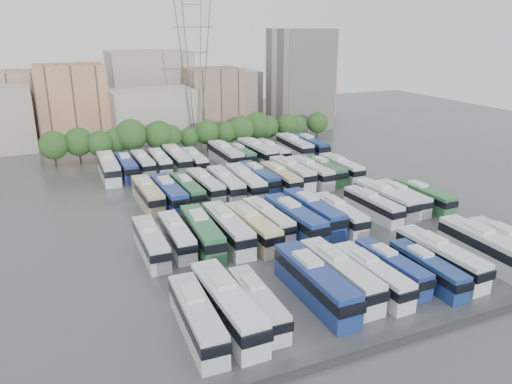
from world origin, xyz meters
name	(u,v)px	position (x,y,z in m)	size (l,w,h in m)	color
ground	(284,214)	(0.00, 0.00, 0.00)	(220.00, 220.00, 0.00)	#424447
parapet	(443,329)	(0.00, -33.00, 0.25)	(56.00, 0.50, 0.50)	#2D2D30
tree_line	(193,133)	(-1.39, 42.09, 4.38)	(66.42, 7.67, 8.51)	black
city_buildings	(137,100)	(-7.46, 71.86, 7.87)	(102.00, 35.00, 20.00)	#9E998E
apartment_tower	(300,79)	(34.00, 58.00, 13.00)	(14.00, 14.00, 26.00)	silver
electricity_pylon	(194,63)	(2.00, 50.00, 18.66)	(9.00, 6.91, 33.83)	slate
bus_r0_s0	(197,317)	(-21.31, -24.16, 1.88)	(3.11, 12.28, 3.83)	silver
bus_r0_s1	(227,305)	(-18.11, -23.65, 2.08)	(3.26, 13.58, 4.24)	white
bus_r0_s2	(257,302)	(-15.04, -23.79, 1.70)	(2.68, 11.09, 3.46)	silver
bus_r0_s4	(315,282)	(-8.21, -23.17, 2.11)	(3.03, 13.69, 4.29)	navy
bus_r0_s5	(340,274)	(-4.82, -22.58, 2.00)	(3.00, 13.00, 4.07)	silver
bus_r0_s6	(371,275)	(-1.53, -23.81, 1.80)	(2.83, 11.74, 3.67)	silver
bus_r0_s7	(391,267)	(1.72, -23.05, 1.68)	(2.78, 11.01, 3.43)	navy
bus_r0_s8	(427,269)	(5.13, -24.98, 1.68)	(2.53, 10.95, 3.43)	navy
bus_r0_s9	(441,257)	(8.21, -23.70, 1.94)	(3.13, 12.67, 3.95)	silver
bus_r0_s11	(487,248)	(14.84, -24.29, 2.11)	(3.15, 13.72, 4.29)	silver
bus_r0_s12	(511,246)	(18.26, -24.82, 1.91)	(3.15, 12.52, 3.90)	silver
bus_r1_s0	(151,242)	(-21.50, -5.77, 1.81)	(2.75, 11.79, 3.69)	silver
bus_r1_s1	(177,235)	(-18.00, -4.98, 1.76)	(2.75, 11.45, 3.58)	silver
bus_r1_s2	(202,232)	(-14.89, -5.84, 2.01)	(3.51, 13.15, 4.09)	#2E6B43
bus_r1_s3	(228,228)	(-11.42, -6.06, 2.02)	(2.89, 13.10, 4.11)	silver
bus_r1_s4	(252,227)	(-8.19, -6.80, 1.94)	(3.31, 12.71, 3.95)	beige
bus_r1_s5	(268,219)	(-4.97, -4.77, 1.80)	(3.00, 11.75, 3.66)	silver
bus_r1_s6	(295,219)	(-1.82, -6.71, 2.04)	(3.44, 13.36, 4.16)	navy
bus_r1_s7	(313,212)	(1.80, -5.50, 2.05)	(3.24, 13.36, 4.17)	navy
bus_r1_s8	(339,214)	(5.04, -7.21, 1.82)	(2.98, 11.90, 3.71)	silver
bus_r1_s10	(373,205)	(11.63, -6.13, 1.78)	(2.96, 11.61, 3.62)	silver
bus_r1_s11	(385,199)	(14.96, -4.80, 1.92)	(3.23, 12.58, 3.92)	silver
bus_r1_s12	(402,197)	(18.15, -4.88, 1.71)	(2.43, 11.11, 3.48)	silver
bus_r1_s13	(423,196)	(21.38, -5.95, 1.78)	(2.82, 11.62, 3.63)	#2E6C3C
bus_r2_s1	(148,194)	(-17.98, 12.12, 1.91)	(2.92, 12.44, 3.89)	#BEB483
bus_r2_s2	(169,194)	(-14.93, 10.86, 1.98)	(3.20, 12.95, 4.04)	navy
bus_r2_s3	(187,190)	(-11.62, 11.79, 1.82)	(2.81, 11.87, 3.71)	#2B653A
bus_r2_s4	(205,185)	(-8.28, 12.72, 1.88)	(3.14, 12.31, 3.83)	silver
bus_r2_s5	(226,184)	(-4.93, 12.02, 1.95)	(3.07, 12.75, 3.98)	silver
bus_r2_s6	(245,182)	(-1.62, 11.41, 2.04)	(3.33, 13.32, 4.15)	silver
bus_r2_s7	(258,177)	(1.63, 13.26, 1.91)	(3.04, 12.45, 3.89)	navy
bus_r2_s8	(280,178)	(4.93, 11.32, 1.89)	(2.85, 12.33, 3.86)	#CAB78A
bus_r2_s9	(292,172)	(8.30, 13.38, 1.97)	(3.14, 12.88, 4.02)	silver
bus_r2_s10	(310,172)	(11.59, 12.53, 1.94)	(3.17, 12.70, 3.96)	silver
bus_r2_s11	(324,170)	(14.77, 12.85, 1.82)	(2.72, 11.88, 3.72)	#2A6437
bus_r2_s12	(341,168)	(18.32, 12.76, 1.84)	(2.65, 11.96, 3.75)	white
bus_r3_s0	(109,167)	(-21.47, 29.64, 2.08)	(3.31, 13.60, 4.25)	silver
bus_r3_s1	(126,166)	(-18.19, 29.92, 1.86)	(2.79, 12.13, 3.79)	navy
bus_r3_s2	(143,163)	(-14.89, 30.97, 1.81)	(2.66, 11.74, 3.68)	silver
bus_r3_s3	(160,162)	(-11.57, 30.78, 1.81)	(2.87, 11.79, 3.68)	silver
bus_r3_s4	(177,159)	(-8.21, 30.74, 2.01)	(2.91, 13.05, 4.09)	silver
bus_r3_s5	(195,160)	(-5.09, 29.02, 1.78)	(2.78, 11.62, 3.63)	silver
bus_r3_s7	(226,155)	(1.60, 29.39, 2.09)	(3.06, 13.56, 4.25)	silver
bus_r3_s8	(241,154)	(5.06, 29.81, 1.72)	(2.64, 11.22, 3.51)	#2E6C46
bus_r3_s9	(257,152)	(8.41, 29.13, 2.10)	(3.54, 13.77, 4.29)	silver
bus_r3_s10	(271,152)	(11.45, 28.77, 1.90)	(3.30, 12.44, 3.87)	silver
bus_r3_s12	(294,146)	(17.97, 30.56, 2.04)	(3.39, 13.36, 4.16)	silver
bus_r3_s13	(310,145)	(21.51, 30.01, 1.97)	(2.93, 12.84, 4.02)	navy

